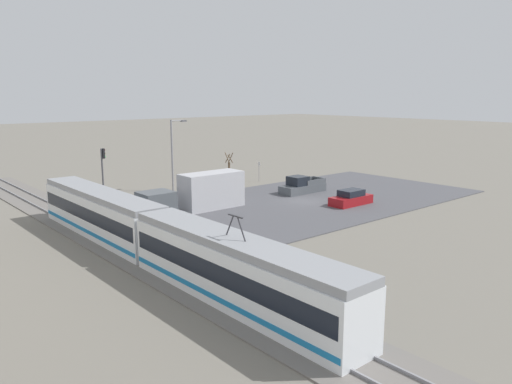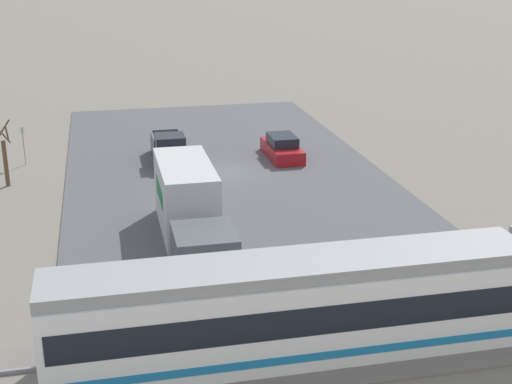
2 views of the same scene
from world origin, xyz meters
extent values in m
plane|color=slate|center=(0.00, 0.00, 0.00)|extent=(320.00, 320.00, 0.00)
cube|color=#4C4C51|center=(0.00, 0.00, 0.04)|extent=(18.34, 36.96, 0.08)
cube|color=slate|center=(0.00, 19.97, 0.04)|extent=(68.01, 4.40, 0.08)
cube|color=gray|center=(0.00, 19.25, 0.15)|extent=(66.65, 0.10, 0.14)
cube|color=gray|center=(0.00, 20.69, 0.15)|extent=(66.65, 0.10, 0.14)
cube|color=white|center=(-14.73, 19.97, 1.53)|extent=(15.74, 2.52, 2.91)
cube|color=black|center=(-14.73, 19.97, 1.88)|extent=(15.27, 2.55, 0.97)
cube|color=#1970AD|center=(-14.73, 19.97, 0.63)|extent=(15.58, 2.56, 0.28)
cube|color=gray|center=(-14.73, 19.97, 3.19)|extent=(15.74, 2.32, 0.42)
cube|color=white|center=(1.36, 19.97, 1.53)|extent=(15.74, 2.52, 2.91)
cube|color=black|center=(1.36, 19.97, 1.88)|extent=(15.27, 2.55, 0.97)
cube|color=#1970AD|center=(1.36, 19.97, 0.63)|extent=(15.58, 2.56, 0.28)
cube|color=gray|center=(1.36, 19.97, 3.19)|extent=(15.74, 2.32, 0.42)
cylinder|color=#2D2D33|center=(-15.18, 19.97, 3.95)|extent=(0.66, 0.07, 1.15)
cylinder|color=#2D2D33|center=(-14.28, 19.97, 3.95)|extent=(0.66, 0.07, 1.15)
cube|color=#2D2D33|center=(-14.73, 19.97, 4.50)|extent=(1.10, 0.08, 0.06)
cube|color=#4C5156|center=(3.35, 14.26, 1.19)|extent=(2.40, 2.77, 2.22)
cube|color=#B2B2B7|center=(3.35, 8.56, 1.71)|extent=(2.40, 5.88, 3.26)
cube|color=#196B38|center=(4.55, 8.56, 2.04)|extent=(0.02, 2.94, 0.82)
cube|color=#4C5156|center=(2.96, -2.95, 0.52)|extent=(1.91, 5.35, 0.88)
cube|color=black|center=(2.96, -2.20, 1.44)|extent=(1.76, 1.82, 0.95)
cube|color=#4C5156|center=(3.84, -4.07, 1.22)|extent=(0.11, 2.67, 0.51)
cube|color=#4C5156|center=(2.08, -4.07, 1.22)|extent=(0.11, 2.67, 0.51)
cube|color=#4C5156|center=(2.96, -5.51, 1.22)|extent=(1.76, 0.21, 0.51)
cube|color=red|center=(3.70, -5.59, 0.78)|extent=(0.14, 0.04, 0.18)
cube|color=maroon|center=(-4.08, -2.22, 0.49)|extent=(1.85, 4.43, 0.82)
cube|color=black|center=(-4.08, -2.22, 1.21)|extent=(1.59, 2.30, 0.60)
cylinder|color=#47474C|center=(11.60, 15.25, 2.66)|extent=(0.16, 0.16, 5.32)
cube|color=black|center=(11.60, 15.07, 4.84)|extent=(0.28, 0.22, 0.95)
sphere|color=#390606|center=(11.60, 14.95, 5.16)|extent=(0.18, 0.18, 0.18)
sphere|color=#3C2C06|center=(11.60, 14.95, 4.84)|extent=(0.18, 0.18, 0.18)
sphere|color=green|center=(11.60, 14.95, 4.52)|extent=(0.18, 0.18, 0.18)
cylinder|color=brown|center=(12.27, -0.31, 1.31)|extent=(0.24, 0.24, 2.62)
cylinder|color=brown|center=(12.52, -0.31, 3.03)|extent=(0.09, 0.75, 1.02)
cylinder|color=brown|center=(12.27, -0.06, 3.12)|extent=(0.90, 0.09, 1.23)
cylinder|color=brown|center=(12.02, -0.31, 3.03)|extent=(0.09, 0.75, 1.02)
cylinder|color=brown|center=(12.27, -0.56, 3.12)|extent=(0.90, 0.09, 1.23)
cylinder|color=gray|center=(13.24, 6.65, 3.83)|extent=(0.20, 0.20, 7.67)
cylinder|color=gray|center=(13.24, 5.85, 7.55)|extent=(0.12, 1.60, 0.12)
cube|color=#515156|center=(13.24, 5.10, 7.49)|extent=(0.36, 0.60, 0.18)
cylinder|color=gray|center=(11.65, -4.34, 1.19)|extent=(0.06, 0.06, 2.37)
cube|color=white|center=(11.65, -4.37, 2.15)|extent=(0.32, 0.02, 0.44)
cube|color=red|center=(11.65, -4.38, 2.15)|extent=(0.31, 0.01, 0.10)
camera|label=1|loc=(-33.22, 34.46, 10.29)|focal=35.00mm
camera|label=2|loc=(6.94, 39.62, 12.74)|focal=50.00mm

